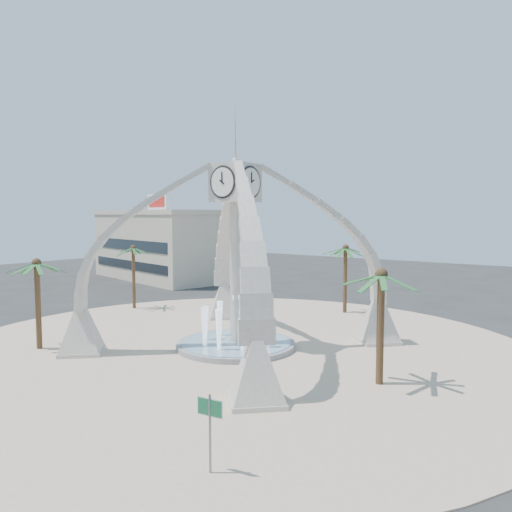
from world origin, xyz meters
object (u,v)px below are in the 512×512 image
Objects in this scene: palm_north at (346,249)px; palm_south at (37,264)px; palm_west at (133,249)px; street_sign at (210,417)px; palm_east at (381,276)px; fountain at (236,344)px; clock_tower at (236,252)px.

palm_south is (-10.61, -23.49, -0.19)m from palm_north.
palm_south is at bearing -64.02° from palm_west.
palm_south reaches higher than street_sign.
street_sign is at bearing -94.55° from palm_east.
palm_north is at bearing 122.25° from palm_east.
palm_east is 12.79m from street_sign.
palm_south is at bearing -161.38° from palm_east.
fountain is 18.34m from palm_west.
fountain is 12.06m from palm_east.
palm_south is (-10.30, -8.13, 5.43)m from fountain.
palm_north is (0.31, 15.36, -0.59)m from clock_tower.
street_sign is (20.01, -5.12, -3.68)m from palm_south.
palm_north is 2.36× the size of street_sign.
clock_tower is 10.75m from palm_east.
palm_east is at bearing -57.75° from palm_north.
clock_tower is at bearing -90.00° from fountain.
palm_west is 32.42m from street_sign.
palm_south is (6.45, -13.24, -0.03)m from palm_west.
palm_east is 2.34× the size of street_sign.
street_sign is at bearing -34.75° from palm_west.
palm_west is at bearing 137.10° from street_sign.
palm_east is 22.13m from palm_south.
palm_west is 0.99× the size of palm_south.
palm_north is at bearing 88.84° from clock_tower.
clock_tower is 2.68× the size of palm_north.
palm_south is at bearing 157.51° from street_sign.
palm_north reaches higher than palm_south.
fountain is 16.52m from street_sign.
palm_west is (-16.75, 5.11, -0.75)m from clock_tower.
clock_tower is at bearing 118.08° from street_sign.
street_sign is (9.71, -13.25, 1.74)m from fountain.
palm_east is (10.68, -1.07, 5.51)m from fountain.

